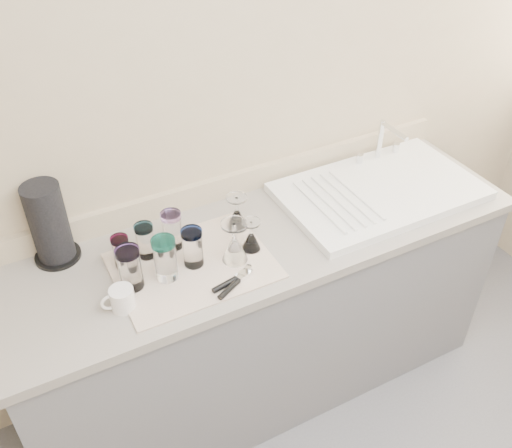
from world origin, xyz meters
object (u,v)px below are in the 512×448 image
tumbler_purple (172,230)px  tumbler_lavender (193,247)px  sink_unit (379,190)px  tumbler_blue (165,258)px  tumbler_teal (121,251)px  goblet_back_right (237,217)px  paper_towel_roll (49,224)px  white_mug (122,299)px  tumbler_magenta (130,268)px  goblet_front_right (251,239)px  tumbler_cyan (145,240)px  goblet_front_left (235,247)px  can_opener (234,282)px

tumbler_purple → tumbler_lavender: 0.13m
sink_unit → tumbler_blue: (-0.96, -0.07, 0.07)m
tumbler_teal → goblet_back_right: bearing=0.6°
sink_unit → paper_towel_roll: bearing=170.1°
tumbler_teal → white_mug: (-0.06, -0.19, -0.03)m
tumbler_magenta → tumbler_purple: bearing=33.6°
sink_unit → goblet_front_right: 0.64m
sink_unit → goblet_front_right: size_ratio=6.58×
sink_unit → paper_towel_roll: 1.30m
goblet_front_right → sink_unit: bearing=6.1°
tumbler_lavender → tumbler_cyan: bearing=137.8°
tumbler_cyan → goblet_front_left: 0.32m
goblet_front_left → paper_towel_roll: paper_towel_roll is taller
goblet_front_left → paper_towel_roll: size_ratio=0.53×
sink_unit → paper_towel_roll: paper_towel_roll is taller
goblet_back_right → can_opener: 0.32m
tumbler_magenta → goblet_back_right: (0.46, 0.12, -0.03)m
sink_unit → paper_towel_roll: (-1.27, 0.22, 0.13)m
tumbler_cyan → white_mug: 0.26m
tumbler_teal → paper_towel_roll: bearing=140.8°
goblet_back_right → paper_towel_roll: size_ratio=0.46×
tumbler_purple → paper_towel_roll: bearing=159.7°
goblet_front_left → tumbler_blue: bearing=173.5°
tumbler_magenta → tumbler_blue: 0.12m
tumbler_magenta → tumbler_blue: (0.12, -0.01, 0.00)m
tumbler_purple → tumbler_teal: bearing=-175.8°
can_opener → paper_towel_roll: bearing=139.1°
tumbler_cyan → tumbler_lavender: size_ratio=0.90×
tumbler_teal → can_opener: size_ratio=0.75×
tumbler_magenta → goblet_front_right: (0.45, -0.01, -0.04)m
tumbler_blue → goblet_front_right: 0.33m
white_mug → sink_unit: bearing=6.6°
white_mug → goblet_back_right: bearing=21.2°
tumbler_teal → goblet_front_left: size_ratio=0.75×
sink_unit → can_opener: size_ratio=5.02×
tumbler_magenta → can_opener: size_ratio=0.99×
sink_unit → can_opener: bearing=-164.9°
sink_unit → goblet_back_right: (-0.63, 0.07, 0.04)m
tumbler_cyan → white_mug: (-0.16, -0.20, -0.04)m
goblet_back_right → tumbler_teal: bearing=-179.4°
sink_unit → tumbler_blue: sink_unit is taller
tumbler_purple → tumbler_blue: (-0.08, -0.14, 0.01)m
tumbler_lavender → tumbler_purple: bearing=102.6°
tumbler_purple → goblet_back_right: size_ratio=1.05×
goblet_front_left → can_opener: bearing=-117.7°
tumbler_teal → white_mug: size_ratio=1.07×
goblet_front_left → white_mug: (-0.43, -0.04, -0.02)m
tumbler_cyan → tumbler_blue: tumbler_blue is taller
tumbler_lavender → goblet_front_left: size_ratio=0.91×
goblet_front_right → can_opener: goblet_front_right is taller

